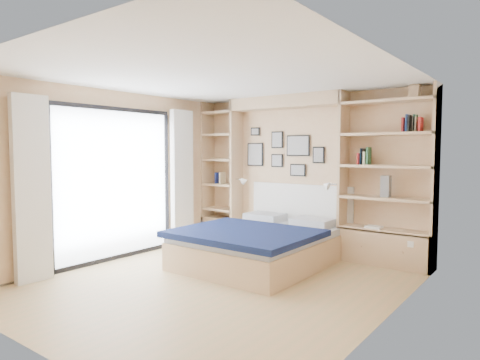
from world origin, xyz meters
The scene contains 8 objects.
ground centered at (0.00, 0.00, 0.00)m, with size 4.50×4.50×0.00m, color tan.
room_shell centered at (-0.39, 1.52, 1.08)m, with size 4.50×4.50×4.50m.
bed centered at (-0.10, 1.07, 0.29)m, with size 1.83×2.31×1.07m.
photo_gallery centered at (-0.45, 2.22, 1.60)m, with size 1.48×0.02×0.82m.
reading_lamps centered at (-0.30, 2.00, 1.10)m, with size 1.92×0.12×0.15m.
shelf_decor centered at (1.21, 2.07, 1.72)m, with size 3.54×0.23×2.03m.
deck centered at (-3.60, 0.00, 0.00)m, with size 3.20×4.00×0.05m, color brown.
deck_chair centered at (-2.85, 0.83, 0.36)m, with size 0.70×0.86×0.75m.
Camera 1 is at (3.29, -3.93, 1.63)m, focal length 32.00 mm.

